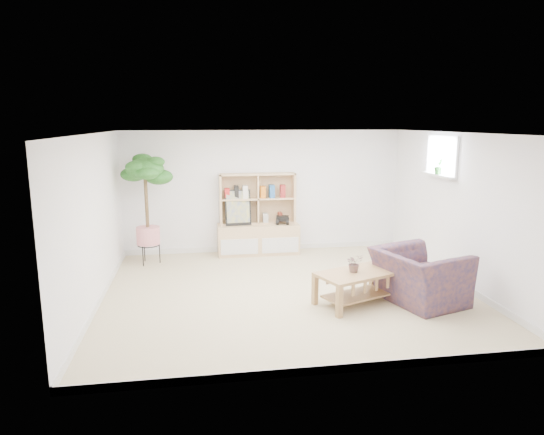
{
  "coord_description": "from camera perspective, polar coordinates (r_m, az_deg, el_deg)",
  "views": [
    {
      "loc": [
        -1.32,
        -6.94,
        2.57
      ],
      "look_at": [
        -0.12,
        0.69,
        1.03
      ],
      "focal_mm": 32.0,
      "sensor_mm": 36.0,
      "label": 1
    }
  ],
  "objects": [
    {
      "name": "coffee_table",
      "position": [
        7.09,
        9.98,
        -8.14
      ],
      "size": [
        1.3,
        1.01,
        0.47
      ],
      "primitive_type": null,
      "rotation": [
        0.0,
        0.0,
        0.38
      ],
      "color": "olive",
      "rests_on": "floor"
    },
    {
      "name": "floor_tree",
      "position": [
        9.01,
        -14.51,
        0.88
      ],
      "size": [
        0.75,
        0.75,
        2.0
      ],
      "primitive_type": null,
      "rotation": [
        0.0,
        0.0,
        0.01
      ],
      "color": "#1B431A",
      "rests_on": "floor"
    },
    {
      "name": "poster",
      "position": [
        9.34,
        -4.02,
        1.17
      ],
      "size": [
        0.5,
        0.15,
        0.69
      ],
      "primitive_type": null,
      "rotation": [
        0.0,
        0.0,
        0.07
      ],
      "color": "yellow",
      "rests_on": "storage_unit"
    },
    {
      "name": "ceiling",
      "position": [
        7.07,
        1.87,
        9.89
      ],
      "size": [
        5.5,
        5.0,
        0.01
      ],
      "primitive_type": "cube",
      "color": "white",
      "rests_on": "walls"
    },
    {
      "name": "armchair",
      "position": [
        7.29,
        16.96,
        -6.26
      ],
      "size": [
        1.33,
        1.43,
        0.87
      ],
      "primitive_type": "imported",
      "rotation": [
        0.0,
        0.0,
        1.87
      ],
      "color": "#151F4F",
      "rests_on": "floor"
    },
    {
      "name": "storage_unit",
      "position": [
        9.43,
        -1.64,
        0.38
      ],
      "size": [
        1.58,
        0.53,
        1.58
      ],
      "primitive_type": null,
      "color": "#DBB48C",
      "rests_on": "floor"
    },
    {
      "name": "sill_plant",
      "position": [
        8.56,
        19.02,
        5.72
      ],
      "size": [
        0.15,
        0.12,
        0.27
      ],
      "primitive_type": "imported",
      "rotation": [
        0.0,
        0.0,
        0.04
      ],
      "color": "#1B431A",
      "rests_on": "window_sill"
    },
    {
      "name": "window_sill",
      "position": [
        8.58,
        18.92,
        4.71
      ],
      "size": [
        0.14,
        1.0,
        0.04
      ],
      "primitive_type": "cube",
      "color": "white",
      "rests_on": "walls"
    },
    {
      "name": "floor",
      "position": [
        7.52,
        1.76,
        -8.71
      ],
      "size": [
        5.5,
        5.0,
        0.01
      ],
      "primitive_type": "cube",
      "color": "tan",
      "rests_on": "ground"
    },
    {
      "name": "toy_truck",
      "position": [
        9.44,
        1.25,
        -0.24
      ],
      "size": [
        0.39,
        0.3,
        0.19
      ],
      "primitive_type": null,
      "rotation": [
        0.0,
        0.0,
        -0.19
      ],
      "color": "black",
      "rests_on": "storage_unit"
    },
    {
      "name": "walls",
      "position": [
        7.2,
        1.81,
        0.3
      ],
      "size": [
        5.51,
        5.01,
        2.4
      ],
      "color": "white",
      "rests_on": "floor"
    },
    {
      "name": "window",
      "position": [
        8.58,
        19.41,
        6.83
      ],
      "size": [
        0.1,
        0.98,
        0.68
      ],
      "primitive_type": null,
      "color": "silver",
      "rests_on": "walls"
    },
    {
      "name": "baseboard",
      "position": [
        7.5,
        1.76,
        -8.35
      ],
      "size": [
        5.5,
        5.0,
        0.1
      ],
      "primitive_type": null,
      "color": "white",
      "rests_on": "floor"
    },
    {
      "name": "table_plant",
      "position": [
        6.97,
        9.65,
        -5.3
      ],
      "size": [
        0.28,
        0.25,
        0.26
      ],
      "primitive_type": "imported",
      "rotation": [
        0.0,
        0.0,
        0.24
      ],
      "color": "#1B782E",
      "rests_on": "coffee_table"
    }
  ]
}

